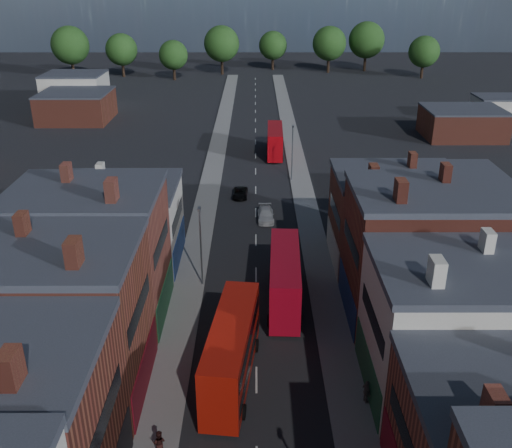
{
  "coord_description": "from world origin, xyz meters",
  "views": [
    {
      "loc": [
        -0.09,
        -18.03,
        27.97
      ],
      "look_at": [
        0.0,
        33.02,
        5.13
      ],
      "focal_mm": 40.0,
      "sensor_mm": 36.0,
      "label": 1
    }
  ],
  "objects_px": {
    "car_2": "(240,193)",
    "ped_3": "(367,392)",
    "bus_2": "(275,141)",
    "bus_1": "(285,278)",
    "bus_0": "(232,350)",
    "car_3": "(266,215)",
    "ped_1": "(159,443)"
  },
  "relations": [
    {
      "from": "car_2",
      "to": "ped_3",
      "type": "bearing_deg",
      "value": -74.37
    },
    {
      "from": "bus_2",
      "to": "bus_1",
      "type": "bearing_deg",
      "value": -89.32
    },
    {
      "from": "bus_2",
      "to": "car_2",
      "type": "distance_m",
      "value": 19.77
    },
    {
      "from": "bus_0",
      "to": "ped_3",
      "type": "relative_size",
      "value": 6.69
    },
    {
      "from": "bus_0",
      "to": "bus_2",
      "type": "height_order",
      "value": "bus_0"
    },
    {
      "from": "car_2",
      "to": "car_3",
      "type": "bearing_deg",
      "value": -64.93
    },
    {
      "from": "car_3",
      "to": "ped_3",
      "type": "bearing_deg",
      "value": -80.14
    },
    {
      "from": "bus_2",
      "to": "ped_1",
      "type": "distance_m",
      "value": 64.27
    },
    {
      "from": "car_3",
      "to": "ped_1",
      "type": "relative_size",
      "value": 2.6
    },
    {
      "from": "bus_0",
      "to": "car_2",
      "type": "bearing_deg",
      "value": 97.21
    },
    {
      "from": "bus_1",
      "to": "ped_1",
      "type": "relative_size",
      "value": 6.37
    },
    {
      "from": "ped_3",
      "to": "bus_1",
      "type": "bearing_deg",
      "value": 5.02
    },
    {
      "from": "bus_0",
      "to": "bus_1",
      "type": "distance_m",
      "value": 11.6
    },
    {
      "from": "car_2",
      "to": "ped_1",
      "type": "xyz_separation_m",
      "value": [
        -4.0,
        -44.62,
        0.45
      ]
    },
    {
      "from": "bus_2",
      "to": "car_3",
      "type": "xyz_separation_m",
      "value": [
        -1.97,
        -26.63,
        -1.77
      ]
    },
    {
      "from": "ped_1",
      "to": "ped_3",
      "type": "xyz_separation_m",
      "value": [
        13.79,
        4.69,
        -0.01
      ]
    },
    {
      "from": "ped_1",
      "to": "bus_0",
      "type": "bearing_deg",
      "value": -115.94
    },
    {
      "from": "bus_1",
      "to": "ped_1",
      "type": "bearing_deg",
      "value": -113.49
    },
    {
      "from": "bus_2",
      "to": "car_2",
      "type": "relative_size",
      "value": 2.57
    },
    {
      "from": "bus_1",
      "to": "bus_2",
      "type": "height_order",
      "value": "bus_1"
    },
    {
      "from": "bus_1",
      "to": "ped_1",
      "type": "xyz_separation_m",
      "value": [
        -8.66,
        -17.88,
        -1.64
      ]
    },
    {
      "from": "bus_0",
      "to": "bus_1",
      "type": "xyz_separation_m",
      "value": [
        4.37,
        10.75,
        -0.09
      ]
    },
    {
      "from": "bus_0",
      "to": "car_3",
      "type": "xyz_separation_m",
      "value": [
        3.0,
        29.82,
        -2.06
      ]
    },
    {
      "from": "ped_1",
      "to": "bus_2",
      "type": "bearing_deg",
      "value": -93.21
    },
    {
      "from": "bus_1",
      "to": "car_2",
      "type": "height_order",
      "value": "bus_1"
    },
    {
      "from": "bus_0",
      "to": "car_3",
      "type": "relative_size",
      "value": 2.55
    },
    {
      "from": "bus_1",
      "to": "ped_3",
      "type": "distance_m",
      "value": 14.25
    },
    {
      "from": "car_3",
      "to": "bus_0",
      "type": "bearing_deg",
      "value": -97.26
    },
    {
      "from": "car_3",
      "to": "ped_3",
      "type": "height_order",
      "value": "ped_3"
    },
    {
      "from": "bus_1",
      "to": "bus_2",
      "type": "distance_m",
      "value": 45.7
    },
    {
      "from": "bus_1",
      "to": "car_2",
      "type": "relative_size",
      "value": 2.79
    },
    {
      "from": "bus_1",
      "to": "bus_2",
      "type": "bearing_deg",
      "value": 91.58
    }
  ]
}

